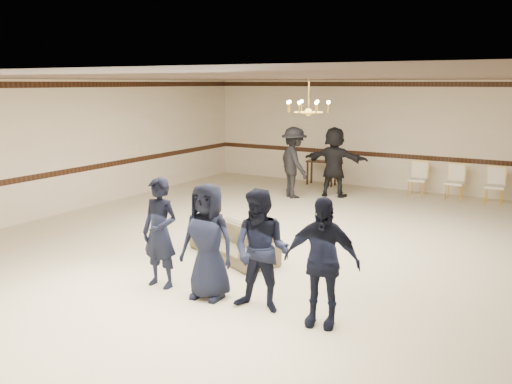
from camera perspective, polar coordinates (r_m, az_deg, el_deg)
room at (r=10.10m, az=3.00°, el=2.69°), size 12.01×14.01×3.21m
chair_rail at (r=16.64m, az=14.23°, el=3.71°), size 12.00×0.02×0.14m
crown_molding at (r=16.50m, az=14.58°, el=10.88°), size 12.00×0.02×0.14m
chandelier at (r=10.89m, az=5.55°, el=10.02°), size 0.94×0.94×0.89m
boy_a at (r=8.51m, az=-10.03°, el=-4.23°), size 0.63×0.42×1.72m
boy_b at (r=7.98m, az=-5.09°, el=-5.17°), size 0.89×0.63×1.72m
boy_c at (r=7.51m, az=0.54°, el=-6.19°), size 0.91×0.74×1.72m
boy_d at (r=7.12m, az=6.87°, el=-7.26°), size 1.07×0.59×1.72m
settee at (r=9.94m, az=-2.44°, el=-5.24°), size 2.08×1.48×0.57m
adult_left at (r=14.96m, az=3.99°, el=3.10°), size 1.44×1.35×1.95m
adult_mid at (r=15.22m, az=8.21°, el=3.15°), size 1.86×0.76×1.95m
banquet_chair_left at (r=15.82m, az=16.56°, el=1.28°), size 0.50×0.50×0.96m
banquet_chair_mid at (r=15.61m, az=20.12°, el=0.93°), size 0.48×0.48×0.96m
banquet_chair_right at (r=15.47m, az=23.75°, el=0.56°), size 0.49×0.49×0.96m
console_table at (r=16.97m, az=6.86°, el=2.01°), size 0.94×0.46×0.76m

